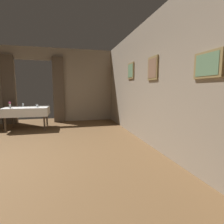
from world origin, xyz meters
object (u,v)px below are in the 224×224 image
(flower_vase_mid, at_px, (10,105))
(glass_mid_c, at_px, (23,105))
(glass_mid_b, at_px, (37,106))
(dining_table_mid, at_px, (27,110))

(flower_vase_mid, height_order, glass_mid_c, flower_vase_mid)
(glass_mid_b, bearing_deg, glass_mid_c, 144.18)
(glass_mid_b, xyz_separation_m, glass_mid_c, (-0.52, 0.37, 0.01))
(flower_vase_mid, xyz_separation_m, glass_mid_b, (0.76, 0.22, -0.07))
(glass_mid_b, bearing_deg, flower_vase_mid, -163.90)
(glass_mid_b, height_order, glass_mid_c, glass_mid_c)
(flower_vase_mid, relative_size, glass_mid_b, 2.22)
(dining_table_mid, relative_size, glass_mid_b, 14.55)
(dining_table_mid, height_order, glass_mid_b, glass_mid_b)
(flower_vase_mid, distance_m, glass_mid_b, 0.79)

